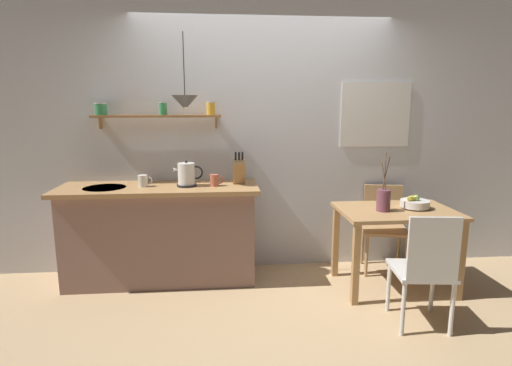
{
  "coord_description": "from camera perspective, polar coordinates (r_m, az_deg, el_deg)",
  "views": [
    {
      "loc": [
        -0.44,
        -3.49,
        1.67
      ],
      "look_at": [
        -0.1,
        0.25,
        0.95
      ],
      "focal_mm": 28.92,
      "sensor_mm": 36.0,
      "label": 1
    }
  ],
  "objects": [
    {
      "name": "coffee_mug_spare",
      "position": [
        3.81,
        -5.72,
        0.39
      ],
      "size": [
        0.12,
        0.08,
        0.11
      ],
      "color": "#C6664C",
      "rests_on": "kitchen_counter"
    },
    {
      "name": "electric_kettle",
      "position": [
        3.83,
        -9.55,
        1.13
      ],
      "size": [
        0.27,
        0.18,
        0.24
      ],
      "color": "black",
      "rests_on": "kitchen_counter"
    },
    {
      "name": "dining_table",
      "position": [
        3.94,
        18.77,
        -5.16
      ],
      "size": [
        1.02,
        0.7,
        0.74
      ],
      "color": "tan",
      "rests_on": "ground_plane"
    },
    {
      "name": "coffee_mug_by_sink",
      "position": [
        3.91,
        -15.32,
        0.29
      ],
      "size": [
        0.13,
        0.08,
        0.11
      ],
      "color": "white",
      "rests_on": "kitchen_counter"
    },
    {
      "name": "kitchen_counter",
      "position": [
        4.03,
        -13.04,
        -6.76
      ],
      "size": [
        1.83,
        0.63,
        0.93
      ],
      "color": "gray",
      "rests_on": "ground_plane"
    },
    {
      "name": "twig_vase",
      "position": [
        3.8,
        17.23,
        -2.25
      ],
      "size": [
        0.12,
        0.12,
        0.52
      ],
      "color": "brown",
      "rests_on": "dining_table"
    },
    {
      "name": "fruit_bowl",
      "position": [
        4.0,
        21.11,
        -2.61
      ],
      "size": [
        0.26,
        0.26,
        0.13
      ],
      "color": "silver",
      "rests_on": "dining_table"
    },
    {
      "name": "dining_chair_far",
      "position": [
        4.4,
        17.22,
        -5.26
      ],
      "size": [
        0.51,
        0.48,
        0.86
      ],
      "color": "tan",
      "rests_on": "ground_plane"
    },
    {
      "name": "wall_shelf",
      "position": [
        4.03,
        -13.9,
        9.3
      ],
      "size": [
        1.19,
        0.2,
        0.25
      ],
      "color": "#9E6B3D"
    },
    {
      "name": "knife_block",
      "position": [
        3.9,
        -2.36,
        1.64
      ],
      "size": [
        0.11,
        0.17,
        0.31
      ],
      "color": "tan",
      "rests_on": "kitchen_counter"
    },
    {
      "name": "back_wall",
      "position": [
        4.2,
        3.67,
        6.47
      ],
      "size": [
        6.8,
        0.11,
        2.7
      ],
      "color": "silver",
      "rests_on": "ground_plane"
    },
    {
      "name": "pendant_lamp",
      "position": [
        3.78,
        -9.8,
        10.93
      ],
      "size": [
        0.23,
        0.23,
        0.67
      ],
      "color": "black"
    },
    {
      "name": "ground_plane",
      "position": [
        3.89,
        1.86,
        -14.55
      ],
      "size": [
        14.0,
        14.0,
        0.0
      ],
      "primitive_type": "plane",
      "color": "tan"
    },
    {
      "name": "dining_chair_near",
      "position": [
        3.33,
        22.39,
        -10.61
      ],
      "size": [
        0.46,
        0.47,
        0.9
      ],
      "color": "silver",
      "rests_on": "ground_plane"
    }
  ]
}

